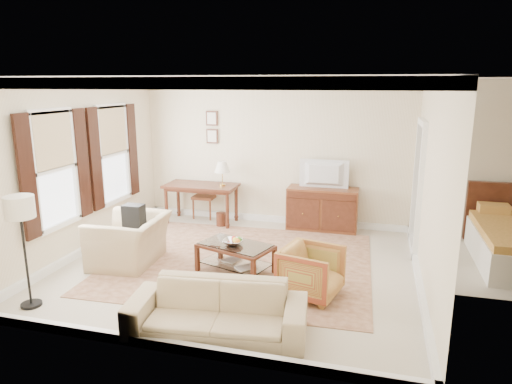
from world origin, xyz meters
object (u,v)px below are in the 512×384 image
at_px(striped_armchair, 311,269).
at_px(club_armchair, 129,232).
at_px(coffee_table, 236,251).
at_px(tv, 324,165).
at_px(sideboard, 322,209).
at_px(writing_desk, 201,190).
at_px(sofa, 217,302).

distance_m(striped_armchair, club_armchair, 3.01).
bearing_deg(coffee_table, striped_armchair, -21.47).
xyz_separation_m(coffee_table, striped_armchair, (1.22, -0.48, 0.03)).
distance_m(tv, coffee_table, 2.81).
bearing_deg(striped_armchair, sideboard, 17.93).
relative_size(tv, club_armchair, 0.76).
bearing_deg(club_armchair, writing_desk, 169.43).
relative_size(tv, sofa, 0.44).
height_order(tv, striped_armchair, tv).
bearing_deg(club_armchair, coffee_table, 88.70).
bearing_deg(sideboard, club_armchair, -137.29).
height_order(club_armchair, sofa, club_armchair).
distance_m(writing_desk, coffee_table, 2.75).
bearing_deg(striped_armchair, coffee_table, 82.24).
bearing_deg(writing_desk, club_armchair, -96.90).
xyz_separation_m(sideboard, club_armchair, (-2.76, -2.55, 0.10)).
xyz_separation_m(tv, striped_armchair, (0.22, -2.94, -0.91)).
relative_size(writing_desk, sideboard, 1.08).
xyz_separation_m(sideboard, coffee_table, (-1.01, -2.47, -0.07)).
bearing_deg(sideboard, striped_armchair, -85.79).
height_order(coffee_table, club_armchair, club_armchair).
xyz_separation_m(sideboard, sofa, (-0.68, -4.20, -0.02)).
relative_size(sideboard, striped_armchair, 1.78).
relative_size(club_armchair, sofa, 0.58).
relative_size(coffee_table, striped_armchair, 1.62).
distance_m(writing_desk, club_armchair, 2.40).
xyz_separation_m(coffee_table, club_armchair, (-1.75, -0.07, 0.16)).
height_order(sideboard, tv, tv).
relative_size(striped_armchair, club_armchair, 0.65).
bearing_deg(writing_desk, sofa, -66.02).
distance_m(sideboard, sofa, 4.26).
xyz_separation_m(striped_armchair, sofa, (-0.90, -1.25, 0.02)).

